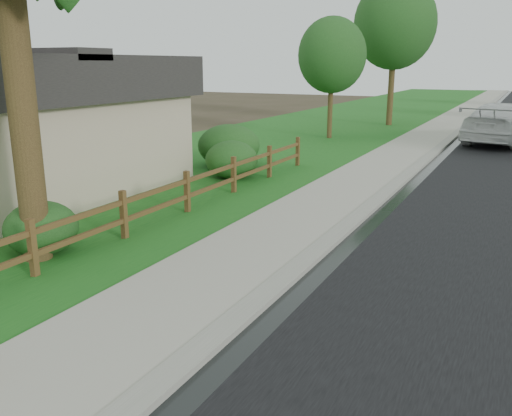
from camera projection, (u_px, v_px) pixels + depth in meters
The scene contains 12 objects.
curb at pixel (472, 120), 35.56m from camera, with size 0.40×90.00×0.12m, color gray.
wet_gutter at pixel (478, 121), 35.42m from camera, with size 0.50×90.00×0.00m, color black.
sidewalk at pixel (451, 120), 36.13m from camera, with size 2.20×90.00×0.10m, color #A59D90.
grass_strip at pixel (422, 119), 36.97m from camera, with size 1.60×90.00×0.06m, color #185419.
lawn_near at pixel (349, 116), 39.24m from camera, with size 9.00×90.00×0.04m, color #185419.
ranch_fence at pixel (158, 200), 12.51m from camera, with size 0.12×16.92×1.10m.
white_suv at pixel (505, 123), 25.45m from camera, with size 2.65×6.52×1.89m, color silver.
shrub_a at pixel (41, 228), 10.69m from camera, with size 1.43×1.43×1.07m, color #1B4318.
shrub_c at pixel (232, 160), 17.74m from camera, with size 1.73×1.73×1.25m, color #1B4318.
shrub_d at pixel (229, 146), 19.79m from camera, with size 2.28×2.28×1.55m, color #1B4318.
tree_near_left at pixel (332, 55), 26.38m from camera, with size 3.33×3.33×5.91m.
tree_mid_left at pixel (395, 24), 31.65m from camera, with size 4.79×4.79×8.57m.
Camera 1 is at (3.91, -3.40, 3.68)m, focal length 38.00 mm.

